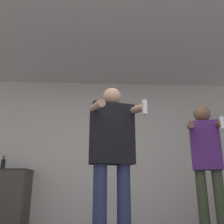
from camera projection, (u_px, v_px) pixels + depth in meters
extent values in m
cube|color=silver|center=(108.00, 149.00, 4.51)|extent=(7.00, 0.06, 2.55)
cube|color=silver|center=(112.00, 43.00, 3.54)|extent=(7.00, 3.28, 0.05)
cylinder|color=black|center=(3.00, 164.00, 4.01)|extent=(0.07, 0.07, 0.15)
cylinder|color=black|center=(4.00, 158.00, 4.04)|extent=(0.02, 0.02, 0.05)
sphere|color=black|center=(4.00, 156.00, 4.05)|extent=(0.02, 0.02, 0.02)
cylinder|color=navy|center=(100.00, 209.00, 2.32)|extent=(0.13, 0.13, 0.83)
cylinder|color=navy|center=(124.00, 209.00, 2.38)|extent=(0.13, 0.13, 0.83)
cube|color=black|center=(112.00, 134.00, 2.56)|extent=(0.47, 0.30, 0.62)
sphere|color=tan|center=(112.00, 97.00, 2.68)|extent=(0.19, 0.19, 0.19)
cylinder|color=tan|center=(97.00, 106.00, 2.40)|extent=(0.16, 0.39, 0.14)
cylinder|color=tan|center=(137.00, 109.00, 2.51)|extent=(0.16, 0.39, 0.14)
cube|color=white|center=(145.00, 107.00, 2.34)|extent=(0.04, 0.04, 0.14)
cylinder|color=#38422D|center=(203.00, 205.00, 2.97)|extent=(0.12, 0.12, 0.81)
cylinder|color=#38422D|center=(221.00, 205.00, 2.92)|extent=(0.12, 0.12, 0.81)
cube|color=#4C236B|center=(205.00, 145.00, 3.15)|extent=(0.39, 0.30, 0.61)
sphere|color=brown|center=(202.00, 114.00, 3.27)|extent=(0.21, 0.21, 0.21)
cylinder|color=brown|center=(190.00, 126.00, 3.07)|extent=(0.20, 0.42, 0.15)
cylinder|color=brown|center=(219.00, 124.00, 2.99)|extent=(0.20, 0.42, 0.15)
cube|color=white|center=(222.00, 123.00, 2.79)|extent=(0.05, 0.05, 0.14)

